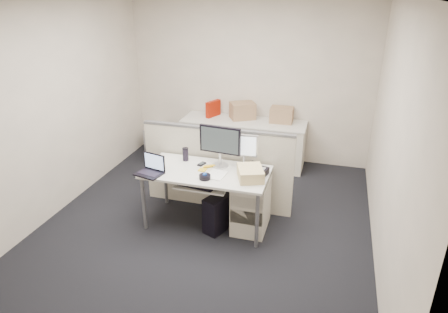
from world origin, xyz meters
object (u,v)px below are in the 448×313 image
(monitor_main, at_px, (220,147))
(laptop, at_px, (148,166))
(desk_phone, at_px, (257,171))
(desk, at_px, (207,176))

(monitor_main, bearing_deg, laptop, -142.59)
(desk_phone, bearing_deg, desk, -160.35)
(laptop, bearing_deg, desk_phone, 29.62)
(laptop, bearing_deg, monitor_main, 45.08)
(desk, bearing_deg, monitor_main, 56.54)
(laptop, height_order, desk_phone, laptop)
(monitor_main, height_order, desk_phone, monitor_main)
(laptop, relative_size, desk_phone, 1.25)
(monitor_main, xyz_separation_m, laptop, (-0.74, -0.46, -0.14))
(monitor_main, bearing_deg, desk, -117.95)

